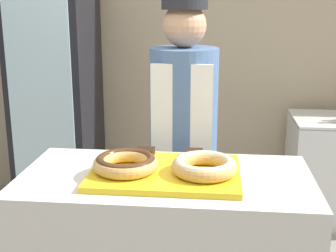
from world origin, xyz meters
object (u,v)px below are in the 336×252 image
object	(u,v)px
donut_light_glaze	(204,165)
brownie_back_right	(194,154)
donut_chocolate_glaze	(126,163)
beverage_fridge	(57,98)
brownie_back_left	(146,152)
serving_tray	(165,172)
baker_person	(183,148)

from	to	relation	value
donut_light_glaze	brownie_back_right	bearing A→B (deg)	104.82
donut_chocolate_glaze	beverage_fridge	xyz separation A→B (m)	(-0.89, 1.75, -0.11)
donut_chocolate_glaze	brownie_back_left	size ratio (longest dim) A/B	3.47
serving_tray	beverage_fridge	distance (m)	2.02
brownie_back_right	donut_chocolate_glaze	bearing A→B (deg)	-143.67
brownie_back_left	beverage_fridge	world-z (taller)	beverage_fridge
serving_tray	donut_chocolate_glaze	xyz separation A→B (m)	(-0.16, -0.03, 0.05)
donut_chocolate_glaze	donut_light_glaze	xyz separation A→B (m)	(0.31, 0.00, 0.00)
brownie_back_left	beverage_fridge	xyz separation A→B (m)	(-0.94, 1.56, -0.10)
serving_tray	donut_chocolate_glaze	distance (m)	0.17
donut_light_glaze	brownie_back_right	xyz separation A→B (m)	(-0.05, 0.19, -0.02)
donut_chocolate_glaze	baker_person	size ratio (longest dim) A/B	0.16
serving_tray	baker_person	world-z (taller)	baker_person
donut_light_glaze	brownie_back_right	distance (m)	0.20
serving_tray	baker_person	size ratio (longest dim) A/B	0.35
brownie_back_left	brownie_back_right	world-z (taller)	same
donut_light_glaze	baker_person	xyz separation A→B (m)	(-0.13, 0.63, -0.13)
donut_chocolate_glaze	brownie_back_right	bearing A→B (deg)	36.33
donut_light_glaze	baker_person	bearing A→B (deg)	101.41
donut_chocolate_glaze	beverage_fridge	distance (m)	1.97
serving_tray	beverage_fridge	world-z (taller)	beverage_fridge
donut_light_glaze	serving_tray	bearing A→B (deg)	170.40
baker_person	beverage_fridge	world-z (taller)	beverage_fridge
donut_light_glaze	baker_person	distance (m)	0.66
beverage_fridge	donut_light_glaze	bearing A→B (deg)	-55.56
serving_tray	brownie_back_left	size ratio (longest dim) A/B	7.91
serving_tray	brownie_back_left	world-z (taller)	brownie_back_left
beverage_fridge	brownie_back_right	bearing A→B (deg)	-53.56
donut_light_glaze	brownie_back_left	distance (m)	0.33
donut_chocolate_glaze	beverage_fridge	size ratio (longest dim) A/B	0.14
serving_tray	brownie_back_left	distance (m)	0.20
baker_person	beverage_fridge	distance (m)	1.55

